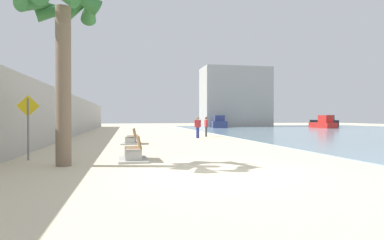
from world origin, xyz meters
TOP-DOWN VIEW (x-y plane):
  - ground_plane at (0.00, 18.00)m, footprint 120.00×120.00m
  - seawall at (-7.50, 18.00)m, footprint 0.80×64.00m
  - palm_tree at (-4.79, 2.37)m, footprint 2.93×2.97m
  - bench_near at (-2.36, 3.35)m, footprint 1.15×2.13m
  - bench_far at (-2.35, 11.31)m, footprint 1.27×2.18m
  - person_walking at (4.08, 17.61)m, footprint 0.24×0.52m
  - person_standing at (2.95, 15.84)m, footprint 0.53×0.23m
  - boat_far_right at (11.75, 40.14)m, footprint 3.49×6.84m
  - boat_far_left at (26.84, 34.96)m, footprint 1.86×5.23m
  - boat_outer at (31.04, 41.10)m, footprint 2.15×6.68m
  - pedestrian_sign at (-6.39, 4.17)m, footprint 0.85×0.08m
  - harbor_building at (16.52, 46.00)m, footprint 12.00×6.00m

SIDE VIEW (x-z plane):
  - ground_plane at x=0.00m, z-range 0.00..0.00m
  - bench_near at x=-2.36m, z-range -0.26..0.72m
  - bench_far at x=-2.35m, z-range -0.26..0.72m
  - boat_far_left at x=26.84m, z-range -0.23..1.72m
  - boat_far_right at x=11.75m, z-range -0.21..1.73m
  - boat_outer at x=31.04m, z-range -0.20..1.80m
  - person_standing at x=2.95m, z-range 0.15..1.87m
  - person_walking at x=4.08m, z-range 0.15..1.87m
  - pedestrian_sign at x=-6.39m, z-range 0.31..2.85m
  - seawall at x=-7.50m, z-range 0.00..3.59m
  - palm_tree at x=-4.79m, z-range 1.71..8.21m
  - harbor_building at x=16.52m, z-range 0.00..10.53m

